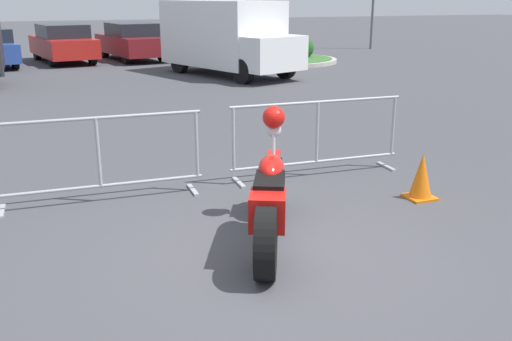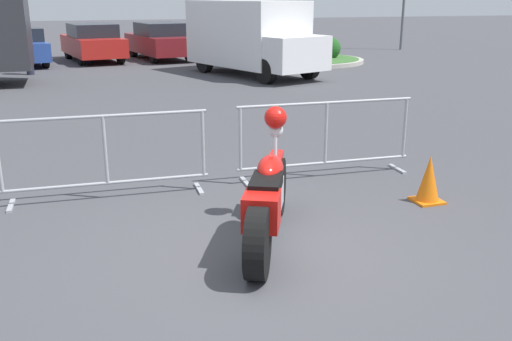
{
  "view_description": "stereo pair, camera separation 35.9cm",
  "coord_description": "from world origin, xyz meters",
  "px_view_note": "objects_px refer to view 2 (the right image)",
  "views": [
    {
      "loc": [
        -1.97,
        -4.7,
        2.43
      ],
      "look_at": [
        0.14,
        0.73,
        0.65
      ],
      "focal_mm": 40.0,
      "sensor_mm": 36.0,
      "label": 1
    },
    {
      "loc": [
        -1.64,
        -4.82,
        2.43
      ],
      "look_at": [
        0.14,
        0.73,
        0.65
      ],
      "focal_mm": 40.0,
      "sensor_mm": 36.0,
      "label": 2
    }
  ],
  "objects_px": {
    "crowd_barrier_far": "(326,138)",
    "parked_car_red": "(93,42)",
    "parked_car_blue": "(20,46)",
    "parked_car_maroon": "(160,41)",
    "motorcycle": "(268,196)",
    "traffic_cone": "(429,180)",
    "crowd_barrier_near": "(106,155)",
    "pedestrian": "(28,46)",
    "delivery_van": "(251,36)"
  },
  "relations": [
    {
      "from": "delivery_van",
      "to": "parked_car_maroon",
      "type": "distance_m",
      "value": 6.09
    },
    {
      "from": "parked_car_red",
      "to": "pedestrian",
      "type": "relative_size",
      "value": 2.63
    },
    {
      "from": "crowd_barrier_far",
      "to": "pedestrian",
      "type": "relative_size",
      "value": 1.5
    },
    {
      "from": "pedestrian",
      "to": "motorcycle",
      "type": "bearing_deg",
      "value": -75.02
    },
    {
      "from": "crowd_barrier_far",
      "to": "motorcycle",
      "type": "bearing_deg",
      "value": -128.57
    },
    {
      "from": "delivery_van",
      "to": "parked_car_red",
      "type": "height_order",
      "value": "delivery_van"
    },
    {
      "from": "parked_car_red",
      "to": "crowd_barrier_far",
      "type": "bearing_deg",
      "value": 178.47
    },
    {
      "from": "parked_car_maroon",
      "to": "traffic_cone",
      "type": "height_order",
      "value": "parked_car_maroon"
    },
    {
      "from": "parked_car_maroon",
      "to": "crowd_barrier_far",
      "type": "bearing_deg",
      "value": 169.47
    },
    {
      "from": "motorcycle",
      "to": "delivery_van",
      "type": "height_order",
      "value": "delivery_van"
    },
    {
      "from": "crowd_barrier_near",
      "to": "traffic_cone",
      "type": "bearing_deg",
      "value": -19.74
    },
    {
      "from": "pedestrian",
      "to": "traffic_cone",
      "type": "distance_m",
      "value": 15.27
    },
    {
      "from": "pedestrian",
      "to": "parked_car_red",
      "type": "bearing_deg",
      "value": 62.08
    },
    {
      "from": "parked_car_maroon",
      "to": "motorcycle",
      "type": "bearing_deg",
      "value": 164.91
    },
    {
      "from": "crowd_barrier_near",
      "to": "crowd_barrier_far",
      "type": "relative_size",
      "value": 1.0
    },
    {
      "from": "parked_car_red",
      "to": "delivery_van",
      "type": "bearing_deg",
      "value": -151.22
    },
    {
      "from": "parked_car_blue",
      "to": "crowd_barrier_near",
      "type": "bearing_deg",
      "value": 177.53
    },
    {
      "from": "delivery_van",
      "to": "traffic_cone",
      "type": "height_order",
      "value": "delivery_van"
    },
    {
      "from": "motorcycle",
      "to": "delivery_van",
      "type": "bearing_deg",
      "value": 8.85
    },
    {
      "from": "parked_car_blue",
      "to": "parked_car_maroon",
      "type": "bearing_deg",
      "value": -94.35
    },
    {
      "from": "crowd_barrier_far",
      "to": "parked_car_maroon",
      "type": "relative_size",
      "value": 0.57
    },
    {
      "from": "pedestrian",
      "to": "crowd_barrier_far",
      "type": "bearing_deg",
      "value": -67.37
    },
    {
      "from": "crowd_barrier_far",
      "to": "parked_car_red",
      "type": "xyz_separation_m",
      "value": [
        -2.41,
        16.51,
        0.17
      ]
    },
    {
      "from": "crowd_barrier_far",
      "to": "parked_car_maroon",
      "type": "height_order",
      "value": "parked_car_maroon"
    },
    {
      "from": "parked_car_blue",
      "to": "delivery_van",
      "type": "bearing_deg",
      "value": -135.57
    },
    {
      "from": "pedestrian",
      "to": "traffic_cone",
      "type": "xyz_separation_m",
      "value": [
        5.33,
        -14.3,
        -0.63
      ]
    },
    {
      "from": "crowd_barrier_near",
      "to": "parked_car_red",
      "type": "height_order",
      "value": "parked_car_red"
    },
    {
      "from": "parked_car_blue",
      "to": "parked_car_red",
      "type": "xyz_separation_m",
      "value": [
        2.61,
        0.6,
        0.04
      ]
    },
    {
      "from": "motorcycle",
      "to": "crowd_barrier_far",
      "type": "xyz_separation_m",
      "value": [
        1.48,
        1.86,
        0.07
      ]
    },
    {
      "from": "traffic_cone",
      "to": "delivery_van",
      "type": "bearing_deg",
      "value": 83.09
    },
    {
      "from": "motorcycle",
      "to": "traffic_cone",
      "type": "xyz_separation_m",
      "value": [
        2.26,
        0.52,
        -0.2
      ]
    },
    {
      "from": "crowd_barrier_near",
      "to": "parked_car_blue",
      "type": "distance_m",
      "value": 16.05
    },
    {
      "from": "parked_car_blue",
      "to": "pedestrian",
      "type": "distance_m",
      "value": 3.0
    },
    {
      "from": "crowd_barrier_near",
      "to": "parked_car_red",
      "type": "bearing_deg",
      "value": 88.07
    },
    {
      "from": "parked_car_blue",
      "to": "parked_car_red",
      "type": "bearing_deg",
      "value": -86.98
    },
    {
      "from": "parked_car_red",
      "to": "crowd_barrier_near",
      "type": "bearing_deg",
      "value": 168.25
    },
    {
      "from": "parked_car_red",
      "to": "traffic_cone",
      "type": "bearing_deg",
      "value": -179.71
    },
    {
      "from": "motorcycle",
      "to": "parked_car_blue",
      "type": "bearing_deg",
      "value": 36.61
    },
    {
      "from": "parked_car_blue",
      "to": "parked_car_maroon",
      "type": "xyz_separation_m",
      "value": [
        5.22,
        0.5,
        0.05
      ]
    },
    {
      "from": "crowd_barrier_far",
      "to": "delivery_van",
      "type": "height_order",
      "value": "delivery_van"
    },
    {
      "from": "pedestrian",
      "to": "parked_car_blue",
      "type": "bearing_deg",
      "value": 102.09
    },
    {
      "from": "parked_car_maroon",
      "to": "traffic_cone",
      "type": "bearing_deg",
      "value": 172.03
    },
    {
      "from": "crowd_barrier_far",
      "to": "traffic_cone",
      "type": "distance_m",
      "value": 1.57
    },
    {
      "from": "parked_car_red",
      "to": "parked_car_blue",
      "type": "bearing_deg",
      "value": 93.02
    },
    {
      "from": "parked_car_blue",
      "to": "pedestrian",
      "type": "bearing_deg",
      "value": 179.01
    },
    {
      "from": "parked_car_blue",
      "to": "pedestrian",
      "type": "height_order",
      "value": "pedestrian"
    },
    {
      "from": "crowd_barrier_far",
      "to": "traffic_cone",
      "type": "relative_size",
      "value": 4.31
    },
    {
      "from": "crowd_barrier_near",
      "to": "parked_car_blue",
      "type": "height_order",
      "value": "parked_car_blue"
    },
    {
      "from": "crowd_barrier_far",
      "to": "delivery_van",
      "type": "bearing_deg",
      "value": 78.19
    },
    {
      "from": "parked_car_red",
      "to": "traffic_cone",
      "type": "distance_m",
      "value": 18.14
    }
  ]
}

